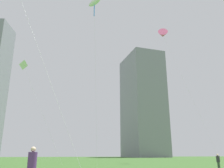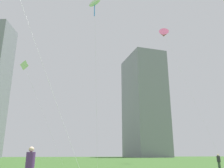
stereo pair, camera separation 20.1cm
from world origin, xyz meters
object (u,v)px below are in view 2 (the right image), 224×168
Objects in this scene: kite_flying_0 at (95,3)px; kite_flying_4 at (164,34)px; kite_flying_2 at (25,66)px; distant_highrise_1 at (144,104)px; person_standing_0 at (219,161)px; person_standing_2 at (30,164)px.

kite_flying_0 is 24.21m from kite_flying_4.
kite_flying_0 is at bearing -43.86° from kite_flying_2.
distant_highrise_1 is at bearing 57.44° from kite_flying_2.
kite_flying_2 is (-8.95, 8.60, -6.73)m from kite_flying_0.
kite_flying_0 is 0.38× the size of distant_highrise_1.
person_standing_0 is at bearing -22.11° from kite_flying_0.
distant_highrise_1 is at bearing 64.28° from kite_flying_0.
distant_highrise_1 is at bearing 71.07° from kite_flying_4.
person_standing_2 is (-17.48, -9.31, 0.18)m from person_standing_0.
person_standing_2 is at bearing -128.22° from kite_flying_4.
person_standing_2 is 0.09× the size of kite_flying_0.
distant_highrise_1 reaches higher than kite_flying_4.
distant_highrise_1 is at bearing 156.30° from person_standing_0.
person_standing_0 is 0.07× the size of kite_flying_0.
kite_flying_4 is at bearing 13.64° from kite_flying_2.
person_standing_2 is 120.43m from distant_highrise_1.
person_standing_2 is 0.13× the size of kite_flying_2.
kite_flying_4 reaches higher than person_standing_2.
kite_flying_0 is (-12.27, 4.99, 19.98)m from person_standing_0.
kite_flying_2 is at bearing 8.54° from person_standing_2.
kite_flying_4 is at bearing -38.96° from person_standing_2.
distant_highrise_1 is at bearing -25.73° from person_standing_2.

